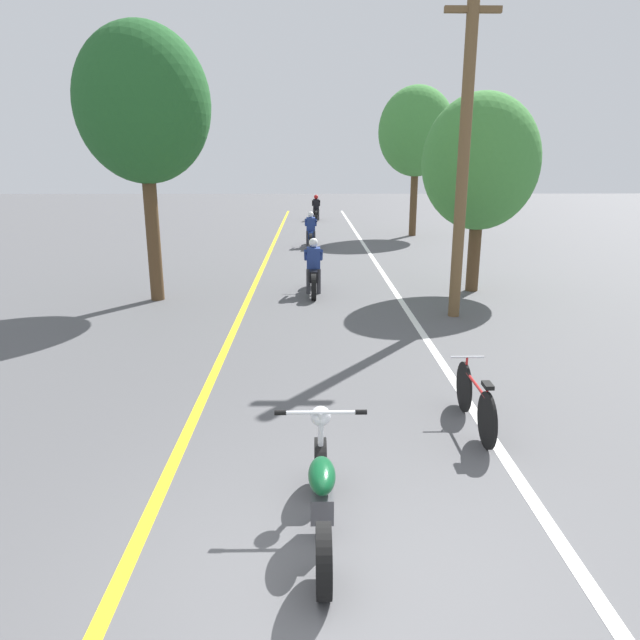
{
  "coord_description": "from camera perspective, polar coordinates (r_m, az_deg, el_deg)",
  "views": [
    {
      "loc": [
        -0.16,
        -3.71,
        3.22
      ],
      "look_at": [
        -0.02,
        4.7,
        0.9
      ],
      "focal_mm": 32.0,
      "sensor_mm": 36.0,
      "label": 1
    }
  ],
  "objects": [
    {
      "name": "ground_plane",
      "position": [
        4.91,
        1.29,
        -25.52
      ],
      "size": [
        120.0,
        120.0,
        0.0
      ],
      "primitive_type": "plane",
      "color": "#515154"
    },
    {
      "name": "lane_stripe_center",
      "position": [
        16.8,
        -6.21,
        4.28
      ],
      "size": [
        0.14,
        48.0,
        0.01
      ],
      "primitive_type": "cube",
      "color": "yellow",
      "rests_on": "ground"
    },
    {
      "name": "lane_stripe_edge",
      "position": [
        16.87,
        6.53,
        4.32
      ],
      "size": [
        0.14,
        48.0,
        0.01
      ],
      "primitive_type": "cube",
      "color": "white",
      "rests_on": "ground"
    },
    {
      "name": "utility_pole",
      "position": [
        12.38,
        14.19,
        15.86
      ],
      "size": [
        1.1,
        0.24,
        6.65
      ],
      "color": "brown",
      "rests_on": "ground"
    },
    {
      "name": "roadside_tree_right_near",
      "position": [
        15.14,
        15.75,
        14.88
      ],
      "size": [
        2.89,
        2.6,
        4.91
      ],
      "color": "#513A23",
      "rests_on": "ground"
    },
    {
      "name": "roadside_tree_right_far",
      "position": [
        26.77,
        9.63,
        18.04
      ],
      "size": [
        3.36,
        3.03,
        6.5
      ],
      "color": "#513A23",
      "rests_on": "ground"
    },
    {
      "name": "roadside_tree_left",
      "position": [
        14.2,
        -17.28,
        19.78
      ],
      "size": [
        3.03,
        2.72,
        6.24
      ],
      "color": "#513A23",
      "rests_on": "ground"
    },
    {
      "name": "motorcycle_foreground",
      "position": [
        5.28,
        0.17,
        -16.82
      ],
      "size": [
        0.87,
        1.99,
        0.98
      ],
      "color": "black",
      "rests_on": "ground"
    },
    {
      "name": "motorcycle_rider_lead",
      "position": [
        14.52,
        -0.65,
        4.74
      ],
      "size": [
        0.5,
        2.1,
        1.41
      ],
      "color": "black",
      "rests_on": "ground"
    },
    {
      "name": "motorcycle_rider_mid",
      "position": [
        22.91,
        -0.93,
        8.64
      ],
      "size": [
        0.5,
        2.12,
        1.38
      ],
      "color": "black",
      "rests_on": "ground"
    },
    {
      "name": "motorcycle_rider_far",
      "position": [
        33.73,
        -0.39,
        10.87
      ],
      "size": [
        0.5,
        2.14,
        1.46
      ],
      "color": "black",
      "rests_on": "ground"
    },
    {
      "name": "bicycle_parked",
      "position": [
        7.42,
        15.24,
        -7.78
      ],
      "size": [
        0.44,
        1.71,
        0.79
      ],
      "color": "black",
      "rests_on": "ground"
    }
  ]
}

